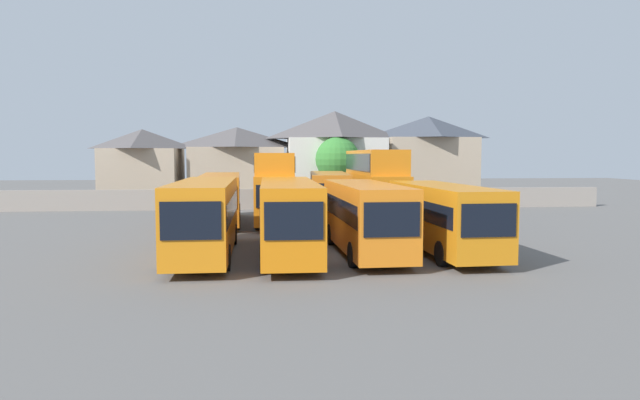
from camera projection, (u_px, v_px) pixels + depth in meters
ground at (302, 216)px, 44.78m from camera, size 140.00×140.00×0.00m
depot_boundary_wall at (297, 199)px, 50.47m from camera, size 56.00×0.50×1.80m
bus_1 at (205, 214)px, 26.58m from camera, size 2.74×11.33×3.55m
bus_2 at (288, 213)px, 26.87m from camera, size 2.64×11.78×3.53m
bus_3 at (365, 214)px, 27.18m from camera, size 2.87×10.32×3.41m
bus_4 at (443, 214)px, 27.47m from camera, size 3.02×10.44×3.32m
bus_5 at (221, 196)px, 39.54m from camera, size 3.05×11.37×3.43m
bus_6 at (277, 184)px, 39.93m from camera, size 3.07×11.30×4.91m
bus_7 at (329, 194)px, 40.23m from camera, size 3.22×10.37×3.52m
bus_8 at (375, 182)px, 40.76m from camera, size 2.69×11.72×5.12m
house_terrace_left at (143, 166)px, 56.32m from camera, size 7.56×7.38×7.36m
house_terrace_centre at (237, 164)px, 57.88m from camera, size 9.81×6.81×7.63m
house_terrace_right at (335, 156)px, 57.85m from camera, size 10.02×8.17×9.25m
house_terrace_far_right at (428, 158)px, 59.21m from camera, size 9.51×6.55×8.82m
tree_left_of_lot at (338, 159)px, 53.06m from camera, size 4.16×4.16×6.50m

